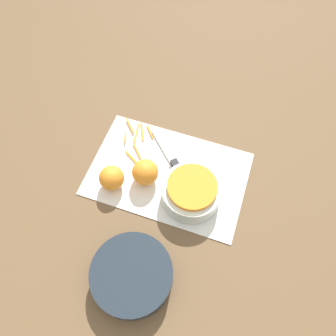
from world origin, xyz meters
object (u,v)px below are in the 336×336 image
at_px(orange_left, 112,178).
at_px(bowl_dark, 132,275).
at_px(bowl_speckled, 192,191).
at_px(knife, 176,166).
at_px(orange_right, 145,172).

bearing_deg(orange_left, bowl_dark, 123.99).
xyz_separation_m(bowl_dark, orange_left, (0.15, -0.22, 0.01)).
bearing_deg(bowl_dark, orange_left, -56.01).
distance_m(bowl_speckled, bowl_dark, 0.26).
relative_size(bowl_dark, orange_left, 2.85).
height_order(knife, orange_left, orange_left).
height_order(bowl_speckled, knife, bowl_speckled).
bearing_deg(bowl_speckled, orange_right, -5.18).
bearing_deg(orange_right, bowl_speckled, 174.82).
xyz_separation_m(orange_left, orange_right, (-0.08, -0.05, 0.00)).
height_order(orange_left, orange_right, orange_right).
relative_size(bowl_speckled, orange_right, 2.21).
bearing_deg(orange_right, orange_left, 29.41).
relative_size(bowl_speckled, orange_left, 2.33).
bearing_deg(knife, bowl_speckled, 176.33).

